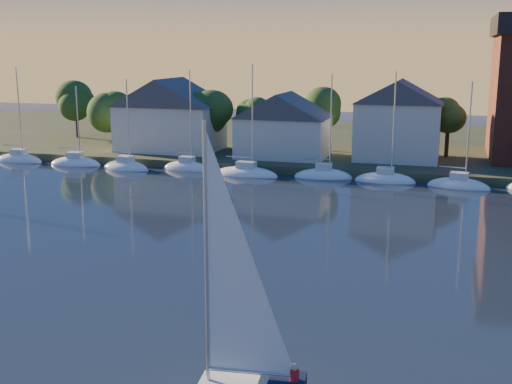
% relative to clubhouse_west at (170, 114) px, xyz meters
% --- Properties ---
extents(shoreline_land, '(160.00, 50.00, 2.00)m').
position_rel_clubhouse_west_xyz_m(shoreline_land, '(22.00, 17.00, -5.93)').
color(shoreline_land, '#2D3821').
rests_on(shoreline_land, ground).
extents(wooden_dock, '(120.00, 3.00, 1.00)m').
position_rel_clubhouse_west_xyz_m(wooden_dock, '(22.00, -6.00, -5.93)').
color(wooden_dock, brown).
rests_on(wooden_dock, ground).
extents(clubhouse_west, '(13.65, 9.45, 9.64)m').
position_rel_clubhouse_west_xyz_m(clubhouse_west, '(0.00, 0.00, 0.00)').
color(clubhouse_west, beige).
rests_on(clubhouse_west, shoreline_land).
extents(clubhouse_centre, '(11.55, 8.40, 8.08)m').
position_rel_clubhouse_west_xyz_m(clubhouse_centre, '(16.00, -1.00, -0.80)').
color(clubhouse_centre, beige).
rests_on(clubhouse_centre, shoreline_land).
extents(clubhouse_east, '(10.50, 8.40, 9.80)m').
position_rel_clubhouse_west_xyz_m(clubhouse_east, '(30.00, 1.00, 0.07)').
color(clubhouse_east, beige).
rests_on(clubhouse_east, shoreline_land).
extents(tree_line, '(93.40, 5.40, 8.90)m').
position_rel_clubhouse_west_xyz_m(tree_line, '(24.00, 5.00, 1.24)').
color(tree_line, '#372319').
rests_on(tree_line, shoreline_land).
extents(moored_fleet, '(95.50, 2.40, 12.05)m').
position_rel_clubhouse_west_xyz_m(moored_fleet, '(26.00, -9.00, -5.83)').
color(moored_fleet, white).
rests_on(moored_fleet, ground).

